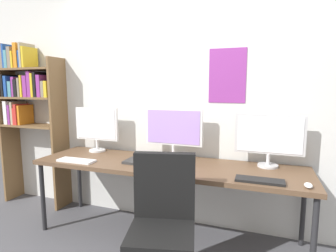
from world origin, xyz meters
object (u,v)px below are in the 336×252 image
Objects in this scene: keyboard_center at (157,169)px; laptop_closed at (142,161)px; desk at (166,168)px; computer_mouse at (308,185)px; keyboard_left at (76,161)px; office_chair at (163,240)px; monitor_right at (269,137)px; keyboard_right at (260,180)px; monitor_center at (173,130)px; bookshelf at (28,100)px; monitor_left at (97,127)px.

keyboard_center is 1.01× the size of laptop_closed.
computer_mouse reaches higher than desk.
keyboard_left is 1.15× the size of keyboard_center.
monitor_right is (0.67, 0.91, 0.61)m from office_chair.
keyboard_center is 0.89× the size of keyboard_right.
monitor_center reaches higher than office_chair.
keyboard_left is at bearing 180.00° from keyboard_center.
monitor_right is (2.78, -0.02, -0.29)m from bookshelf.
laptop_closed is at bearing -166.75° from monitor_right.
laptop_closed is at bearing -166.86° from desk.
monitor_right is at bearing 13.28° from desk.
monitor_left is 0.88× the size of monitor_right.
monitor_left is at bearing 153.83° from keyboard_center.
monitor_center is 0.45m from laptop_closed.
bookshelf is 3.33× the size of monitor_center.
keyboard_center is (-0.23, 0.47, 0.35)m from office_chair.
bookshelf is 1.77m from laptop_closed.
monitor_center is 1.64× the size of keyboard_right.
keyboard_left is (-0.84, -0.23, 0.06)m from desk.
bookshelf is 3.30× the size of monitor_right.
computer_mouse is at bearing -0.49° from keyboard_center.
keyboard_left is 3.87× the size of computer_mouse.
monitor_left is (0.98, -0.02, -0.28)m from bookshelf.
bookshelf is 1.90m from monitor_center.
monitor_center is at bearing 0.00° from monitor_left.
desk is 1.30× the size of bookshelf.
keyboard_right is at bearing 0.00° from keyboard_left.
desk is 1.99m from bookshelf.
monitor_right is 1.60× the size of keyboard_left.
laptop_closed is at bearing -9.68° from bookshelf.
keyboard_left is (-1.07, 0.47, 0.35)m from office_chair.
monitor_right is 0.58m from computer_mouse.
computer_mouse is (0.27, -0.45, -0.25)m from monitor_right.
keyboard_right is (0.84, -0.23, 0.06)m from desk.
keyboard_left is (1.04, -0.46, -0.55)m from bookshelf.
bookshelf is at bearing 156.14° from keyboard_left.
monitor_left is (-0.90, 0.21, 0.32)m from desk.
computer_mouse is at bearing -21.11° from monitor_center.
laptop_closed is at bearing -130.29° from monitor_center.
monitor_left is 1.82m from keyboard_right.
bookshelf is at bearing 171.89° from laptop_closed.
desk is 4.32× the size of monitor_center.
keyboard_right is 1.12× the size of laptop_closed.
monitor_left is 0.90m from monitor_center.
monitor_right reaches higher than desk.
keyboard_center is (0.00, -0.44, -0.28)m from monitor_center.
bookshelf is 2.80m from monitor_right.
monitor_center is 1.83× the size of keyboard_center.
keyboard_center is (0.00, -0.23, 0.06)m from desk.
keyboard_center is at bearing 115.85° from office_chair.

